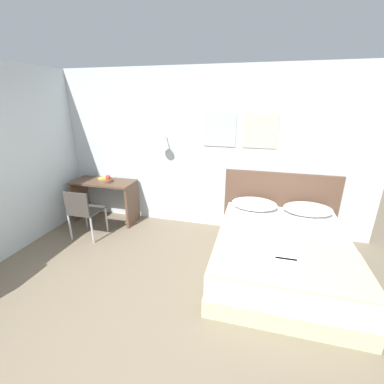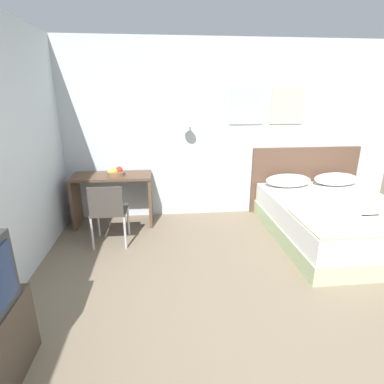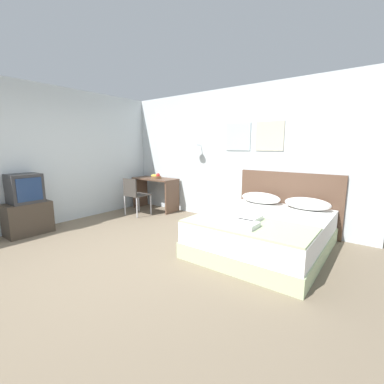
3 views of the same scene
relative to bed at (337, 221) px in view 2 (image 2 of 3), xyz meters
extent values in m
plane|color=#756651|center=(-1.38, -1.75, -0.25)|extent=(24.00, 24.00, 0.00)
cube|color=silver|center=(-1.38, 1.11, 1.07)|extent=(5.61, 0.06, 2.65)
cube|color=#A8B7BC|center=(-1.03, 1.07, 1.45)|extent=(0.52, 0.02, 0.52)
cube|color=#B7B29E|center=(-0.40, 1.07, 1.45)|extent=(0.52, 0.02, 0.52)
cylinder|color=#B2B2B7|center=(-1.93, 1.00, 1.30)|extent=(0.02, 0.16, 0.02)
cone|color=white|center=(-1.93, 0.91, 1.25)|extent=(0.17, 0.17, 0.12)
cube|color=#B2C693|center=(0.00, 0.00, -0.14)|extent=(1.66, 2.05, 0.22)
cube|color=white|center=(0.00, 0.00, 0.11)|extent=(1.63, 2.01, 0.29)
cube|color=brown|center=(0.00, 1.05, 0.28)|extent=(1.78, 0.06, 1.07)
ellipsoid|color=white|center=(-0.39, 0.78, 0.35)|extent=(0.70, 0.38, 0.19)
ellipsoid|color=white|center=(0.39, 0.78, 0.35)|extent=(0.70, 0.38, 0.19)
cube|color=#B2C693|center=(0.00, -0.59, 0.27)|extent=(1.61, 0.82, 0.02)
cube|color=white|center=(-0.06, -0.45, 0.31)|extent=(0.29, 0.36, 0.06)
cube|color=white|center=(0.03, -0.74, 0.31)|extent=(0.31, 0.28, 0.06)
cube|color=brown|center=(-3.06, 0.79, 0.50)|extent=(1.13, 0.50, 0.03)
cube|color=brown|center=(-3.60, 0.79, 0.11)|extent=(0.04, 0.46, 0.73)
cube|color=brown|center=(-2.52, 0.79, 0.11)|extent=(0.04, 0.46, 0.73)
cube|color=#3D3833|center=(-3.02, 0.19, 0.20)|extent=(0.44, 0.44, 0.02)
cube|color=#3D3833|center=(-3.02, -0.01, 0.40)|extent=(0.41, 0.03, 0.37)
cylinder|color=#B7B7BC|center=(-3.22, 0.39, -0.03)|extent=(0.03, 0.03, 0.44)
cylinder|color=#B7B7BC|center=(-2.82, 0.39, -0.03)|extent=(0.03, 0.03, 0.44)
cylinder|color=#B7B7BC|center=(-3.22, -0.01, -0.03)|extent=(0.03, 0.03, 0.44)
cylinder|color=#B7B7BC|center=(-2.82, -0.01, -0.03)|extent=(0.03, 0.03, 0.44)
cylinder|color=brown|center=(-2.99, 0.75, 0.54)|extent=(0.24, 0.24, 0.05)
sphere|color=red|center=(-2.94, 0.77, 0.60)|extent=(0.09, 0.09, 0.09)
sphere|color=#B2C156|center=(-3.00, 0.80, 0.59)|extent=(0.08, 0.08, 0.08)
ellipsoid|color=yellow|center=(-3.02, 0.72, 0.58)|extent=(0.17, 0.11, 0.06)
camera|label=1|loc=(-0.40, -3.06, 1.91)|focal=24.00mm
camera|label=2|loc=(-2.32, -3.49, 1.65)|focal=28.00mm
camera|label=3|loc=(1.35, -3.54, 1.25)|focal=24.00mm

